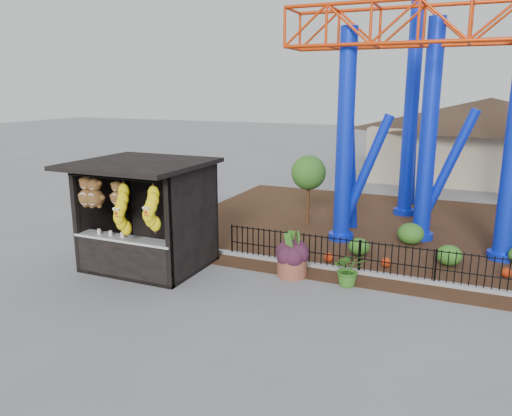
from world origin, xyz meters
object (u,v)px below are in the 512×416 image
at_px(prize_booth, 141,217).
at_px(terracotta_planter, 292,267).
at_px(potted_plant, 349,269).
at_px(roller_coaster, 474,46).

distance_m(prize_booth, terracotta_planter, 4.48).
distance_m(terracotta_planter, potted_plant, 1.62).
relative_size(prize_booth, roller_coaster, 0.32).
distance_m(roller_coaster, terracotta_planter, 9.57).
xyz_separation_m(terracotta_planter, potted_plant, (1.61, -0.06, 0.19)).
bearing_deg(terracotta_planter, prize_booth, -163.70).
bearing_deg(potted_plant, prize_booth, 169.89).
distance_m(prize_booth, potted_plant, 5.94).
distance_m(prize_booth, roller_coaster, 12.00).
xyz_separation_m(roller_coaster, potted_plant, (-2.40, -6.18, -5.98)).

